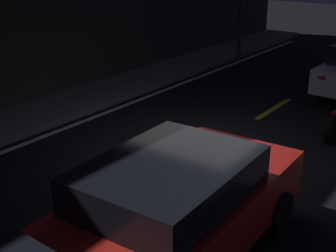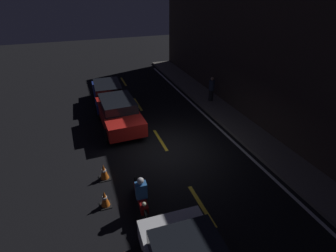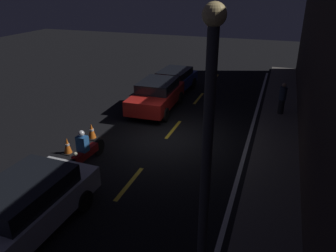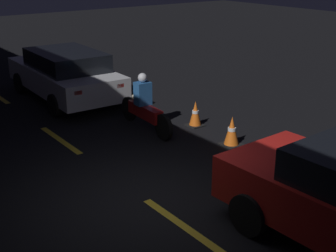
# 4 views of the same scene
# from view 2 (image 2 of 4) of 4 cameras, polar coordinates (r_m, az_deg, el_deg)

# --- Properties ---
(ground_plane) EXTENTS (56.00, 56.00, 0.00)m
(ground_plane) POSITION_cam_2_polar(r_m,az_deg,el_deg) (11.90, -0.18, -5.46)
(ground_plane) COLOR black
(raised_curb) EXTENTS (28.00, 1.67, 0.16)m
(raised_curb) POSITION_cam_2_polar(r_m,az_deg,el_deg) (13.71, 17.19, -1.48)
(raised_curb) COLOR #605B56
(raised_curb) RESTS_ON ground
(building_front) EXTENTS (28.00, 0.30, 7.27)m
(building_front) POSITION_cam_2_polar(r_m,az_deg,el_deg) (13.02, 23.10, 12.96)
(building_front) COLOR #382D28
(building_front) RESTS_ON ground
(lane_dash_a) EXTENTS (2.00, 0.14, 0.01)m
(lane_dash_a) POSITION_cam_2_polar(r_m,az_deg,el_deg) (20.66, -9.65, 9.51)
(lane_dash_a) COLOR gold
(lane_dash_a) RESTS_ON ground
(lane_dash_b) EXTENTS (2.00, 0.14, 0.01)m
(lane_dash_b) POSITION_cam_2_polar(r_m,az_deg,el_deg) (16.55, -6.60, 4.75)
(lane_dash_b) COLOR gold
(lane_dash_b) RESTS_ON ground
(lane_dash_c) EXTENTS (2.00, 0.14, 0.01)m
(lane_dash_c) POSITION_cam_2_polar(r_m,az_deg,el_deg) (12.69, -1.69, -3.05)
(lane_dash_c) COLOR gold
(lane_dash_c) RESTS_ON ground
(lane_dash_d) EXTENTS (2.00, 0.14, 0.01)m
(lane_dash_d) POSITION_cam_2_polar(r_m,az_deg,el_deg) (9.43, 7.29, -16.75)
(lane_dash_d) COLOR gold
(lane_dash_d) RESTS_ON ground
(lane_solid_kerb) EXTENTS (25.20, 0.14, 0.01)m
(lane_solid_kerb) POSITION_cam_2_polar(r_m,az_deg,el_deg) (13.18, 13.31, -2.60)
(lane_solid_kerb) COLOR silver
(lane_solid_kerb) RESTS_ON ground
(sedan_blue) EXTENTS (4.24, 1.95, 1.33)m
(sedan_blue) POSITION_cam_2_polar(r_m,az_deg,el_deg) (16.52, -12.86, 6.90)
(sedan_blue) COLOR navy
(sedan_blue) RESTS_ON ground
(taxi_red) EXTENTS (4.17, 2.04, 1.49)m
(taxi_red) POSITION_cam_2_polar(r_m,az_deg,el_deg) (13.77, -10.66, 2.90)
(taxi_red) COLOR red
(taxi_red) RESTS_ON ground
(motorcycle) EXTENTS (2.24, 0.38, 1.38)m
(motorcycle) POSITION_cam_2_polar(r_m,az_deg,el_deg) (8.93, -5.89, -14.87)
(motorcycle) COLOR black
(motorcycle) RESTS_ON ground
(traffic_cone_near) EXTENTS (0.43, 0.43, 0.66)m
(traffic_cone_near) POSITION_cam_2_polar(r_m,az_deg,el_deg) (10.49, -13.77, -9.65)
(traffic_cone_near) COLOR black
(traffic_cone_near) RESTS_ON ground
(traffic_cone_mid) EXTENTS (0.39, 0.39, 0.64)m
(traffic_cone_mid) POSITION_cam_2_polar(r_m,az_deg,el_deg) (9.39, -13.59, -15.15)
(traffic_cone_mid) COLOR black
(traffic_cone_mid) RESTS_ON ground
(pedestrian) EXTENTS (0.34, 0.34, 1.52)m
(pedestrian) POSITION_cam_2_polar(r_m,az_deg,el_deg) (16.52, 9.43, 7.95)
(pedestrian) COLOR black
(pedestrian) RESTS_ON raised_curb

